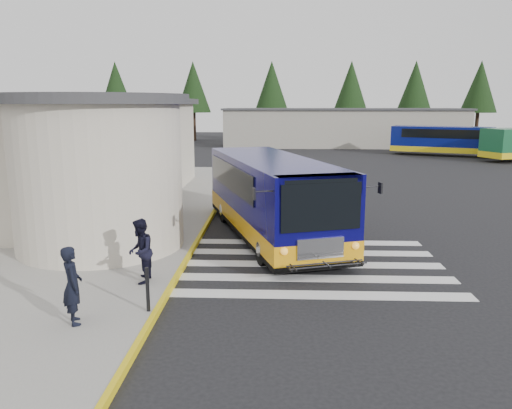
{
  "coord_description": "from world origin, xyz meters",
  "views": [
    {
      "loc": [
        -1.41,
        -14.92,
        4.65
      ],
      "look_at": [
        -1.98,
        -0.5,
        1.74
      ],
      "focal_mm": 35.0,
      "sensor_mm": 36.0,
      "label": 1
    }
  ],
  "objects_px": {
    "transit_bus": "(271,200)",
    "far_bus_a": "(442,139)",
    "pedestrian_a": "(72,285)",
    "pedestrian_b": "(140,251)",
    "bollard": "(148,290)"
  },
  "relations": [
    {
      "from": "bollard",
      "to": "far_bus_a",
      "type": "height_order",
      "value": "far_bus_a"
    },
    {
      "from": "pedestrian_b",
      "to": "transit_bus",
      "type": "bearing_deg",
      "value": 141.91
    },
    {
      "from": "pedestrian_a",
      "to": "bollard",
      "type": "bearing_deg",
      "value": -93.57
    },
    {
      "from": "pedestrian_b",
      "to": "pedestrian_a",
      "type": "bearing_deg",
      "value": -22.78
    },
    {
      "from": "transit_bus",
      "to": "pedestrian_a",
      "type": "height_order",
      "value": "transit_bus"
    },
    {
      "from": "transit_bus",
      "to": "bollard",
      "type": "bearing_deg",
      "value": -127.97
    },
    {
      "from": "transit_bus",
      "to": "pedestrian_b",
      "type": "distance_m",
      "value": 6.15
    },
    {
      "from": "transit_bus",
      "to": "far_bus_a",
      "type": "distance_m",
      "value": 33.12
    },
    {
      "from": "pedestrian_a",
      "to": "bollard",
      "type": "xyz_separation_m",
      "value": [
        1.39,
        0.66,
        -0.33
      ]
    },
    {
      "from": "pedestrian_a",
      "to": "pedestrian_b",
      "type": "distance_m",
      "value": 2.58
    },
    {
      "from": "transit_bus",
      "to": "pedestrian_a",
      "type": "distance_m",
      "value": 8.66
    },
    {
      "from": "bollard",
      "to": "far_bus_a",
      "type": "bearing_deg",
      "value": 63.64
    },
    {
      "from": "transit_bus",
      "to": "pedestrian_a",
      "type": "bearing_deg",
      "value": -135.02
    },
    {
      "from": "pedestrian_b",
      "to": "bollard",
      "type": "distance_m",
      "value": 1.94
    },
    {
      "from": "pedestrian_a",
      "to": "pedestrian_b",
      "type": "bearing_deg",
      "value": -46.12
    }
  ]
}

